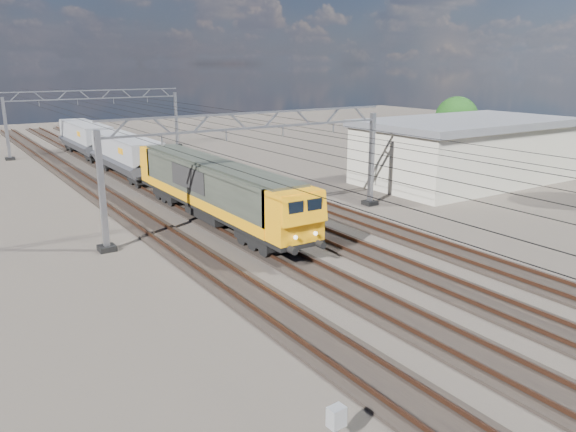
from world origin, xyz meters
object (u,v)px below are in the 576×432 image
locomotive (214,187)px  tree_far (460,120)px  hopper_wagon_lead (126,153)px  hopper_wagon_mid (86,136)px  trackside_cabinet (336,418)px  catenary_gantry_far (97,119)px  catenary_gantry_mid (256,164)px  industrial_shed (465,150)px

locomotive → tree_far: size_ratio=3.16×
hopper_wagon_lead → hopper_wagon_mid: (0.00, 14.20, 0.00)m
locomotive → trackside_cabinet: size_ratio=15.67×
trackside_cabinet → hopper_wagon_lead: bearing=75.9°
catenary_gantry_far → hopper_wagon_mid: size_ratio=1.53×
hopper_wagon_mid → tree_far: (32.32, -24.04, 2.02)m
hopper_wagon_lead → trackside_cabinet: 40.26m
catenary_gantry_far → tree_far: 40.08m
catenary_gantry_mid → tree_far: size_ratio=2.98×
industrial_shed → tree_far: (8.32, 7.79, 1.52)m
trackside_cabinet → industrial_shed: 38.19m
trackside_cabinet → locomotive: bearing=68.0°
locomotive → trackside_cabinet: bearing=-108.2°
catenary_gantry_mid → hopper_wagon_lead: 19.80m
catenary_gantry_far → hopper_wagon_mid: 3.39m
locomotive → industrial_shed: bearing=0.2°
hopper_wagon_lead → industrial_shed: 29.78m
hopper_wagon_lead → catenary_gantry_mid: bearing=-84.2°
hopper_wagon_lead → locomotive: bearing=-90.0°
locomotive → tree_far: bearing=13.7°
catenary_gantry_mid → locomotive: 3.20m
catenary_gantry_far → tree_far: catenary_gantry_far is taller
hopper_wagon_mid → industrial_shed: 39.87m
trackside_cabinet → tree_far: size_ratio=0.20×
catenary_gantry_mid → industrial_shed: size_ratio=1.07×
hopper_wagon_lead → industrial_shed: size_ratio=0.70×
hopper_wagon_lead → trackside_cabinet: bearing=-100.3°
catenary_gantry_mid → hopper_wagon_lead: bearing=95.8°
locomotive → industrial_shed: 24.00m
catenary_gantry_far → locomotive: catenary_gantry_far is taller
locomotive → hopper_wagon_lead: 17.70m
catenary_gantry_mid → hopper_wagon_mid: 33.93m
catenary_gantry_mid → trackside_cabinet: catenary_gantry_mid is taller
hopper_wagon_lead → tree_far: bearing=-16.9°
catenary_gantry_mid → hopper_wagon_mid: bearing=93.4°
catenary_gantry_far → locomotive: (-2.00, -34.07, -1.58)m
hopper_wagon_mid → industrial_shed: industrial_shed is taller
catenary_gantry_far → tree_far: bearing=-40.8°
tree_far → catenary_gantry_mid: bearing=-162.1°
catenary_gantry_far → locomotive: 34.16m
catenary_gantry_mid → hopper_wagon_mid: catenary_gantry_mid is taller
industrial_shed → tree_far: bearing=43.1°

